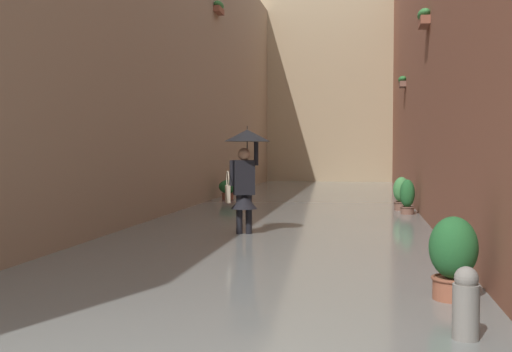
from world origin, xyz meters
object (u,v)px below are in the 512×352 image
Objects in this scene: potted_plant_near_left at (401,195)px; person_wading at (245,165)px; potted_plant_mid_left at (453,261)px; potted_plant_mid_right at (228,190)px; potted_plant_far_left at (407,199)px; mooring_bollard at (466,311)px.

person_wading is at bearing 57.78° from potted_plant_near_left.
potted_plant_mid_right is at bearing -66.90° from potted_plant_mid_left.
potted_plant_mid_right is (2.01, -7.50, -0.99)m from person_wading.
potted_plant_near_left reaches higher than potted_plant_mid_right.
potted_plant_far_left is 0.98× the size of potted_plant_near_left.
person_wading reaches higher than potted_plant_mid_left.
mooring_bollard is at bearing 86.34° from potted_plant_mid_left.
potted_plant_mid_left is at bearing 89.78° from potted_plant_near_left.
potted_plant_mid_left is 1.36× the size of mooring_bollard.
potted_plant_mid_right is at bearing -69.40° from mooring_bollard.
person_wading reaches higher than potted_plant_far_left.
mooring_bollard is (-5.03, 13.38, -0.07)m from potted_plant_mid_right.
potted_plant_far_left is 0.96m from potted_plant_near_left.
potted_plant_far_left is 9.93m from mooring_bollard.
person_wading reaches higher than potted_plant_near_left.
person_wading is at bearing 51.39° from potted_plant_far_left.
potted_plant_near_left is at bearing -90.22° from potted_plant_mid_left.
potted_plant_mid_left is (0.12, 8.54, 0.03)m from potted_plant_far_left.
potted_plant_near_left reaches higher than mooring_bollard.
person_wading is 5.97m from potted_plant_near_left.
mooring_bollard is at bearing 110.60° from potted_plant_mid_right.
potted_plant_far_left reaches higher than mooring_bollard.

